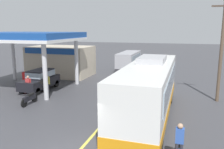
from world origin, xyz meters
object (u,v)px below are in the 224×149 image
Objects in this scene: minibus_opposing_lane at (129,60)px; motorcycle_parked_forecourt at (29,99)px; cyclist_on_shoulder at (179,145)px; car_at_pump at (40,79)px; pedestrian_by_shop at (28,84)px; pedestrian_near_pump at (47,82)px; coach_bus_main at (149,90)px.

minibus_opposing_lane is 3.41× the size of motorcycle_parked_forecourt.
cyclist_on_shoulder is 1.01× the size of motorcycle_parked_forecourt.
pedestrian_by_shop is at bearing -86.55° from car_at_pump.
cyclist_on_shoulder is at bearing -34.65° from pedestrian_near_pump.
coach_bus_main is 5.16m from cyclist_on_shoulder.
motorcycle_parked_forecourt is 1.08× the size of pedestrian_by_shop.
pedestrian_by_shop is (-1.03, -1.15, 0.00)m from pedestrian_near_pump.
coach_bus_main is at bearing -19.61° from car_at_pump.
pedestrian_by_shop is at bearing -111.41° from minibus_opposing_lane.
car_at_pump is 0.69× the size of minibus_opposing_lane.
pedestrian_by_shop is (-1.54, 1.98, 0.49)m from motorcycle_parked_forecourt.
car_at_pump is 1.82m from pedestrian_by_shop.
minibus_opposing_lane reaches higher than motorcycle_parked_forecourt.
pedestrian_by_shop is (-5.25, -13.40, -0.54)m from minibus_opposing_lane.
minibus_opposing_lane is 3.69× the size of pedestrian_near_pump.
coach_bus_main is 1.80× the size of minibus_opposing_lane.
minibus_opposing_lane is at bearing 107.81° from coach_bus_main.
coach_bus_main reaches higher than motorcycle_parked_forecourt.
motorcycle_parked_forecourt is at bearing 156.76° from cyclist_on_shoulder.
car_at_pump is 14.80m from cyclist_on_shoulder.
motorcycle_parked_forecourt is (-8.61, -0.13, -1.28)m from coach_bus_main.
coach_bus_main reaches higher than pedestrian_near_pump.
pedestrian_by_shop is at bearing 169.72° from coach_bus_main.
coach_bus_main is 2.63× the size of car_at_pump.
coach_bus_main is 8.70m from motorcycle_parked_forecourt.
coach_bus_main is 10.34m from pedestrian_by_shop.
coach_bus_main is 10.91m from car_at_pump.
cyclist_on_shoulder is (12.23, -8.33, -0.23)m from car_at_pump.
coach_bus_main is 6.65× the size of pedestrian_by_shop.
pedestrian_near_pump is (-9.12, 2.99, -0.79)m from coach_bus_main.
car_at_pump is 2.53× the size of pedestrian_near_pump.
motorcycle_parked_forecourt is 2.55m from pedestrian_by_shop.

